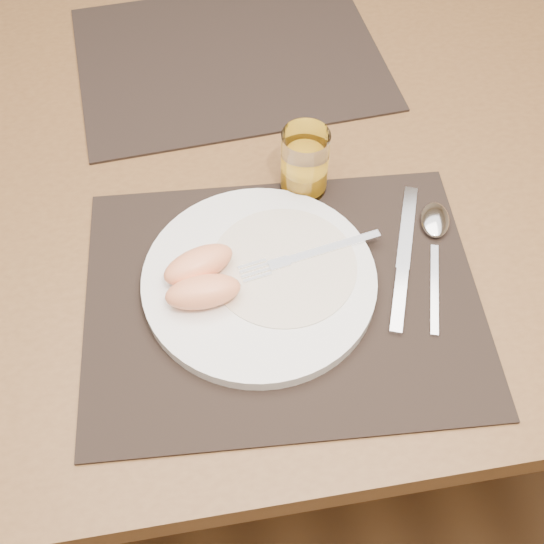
{
  "coord_description": "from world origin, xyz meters",
  "views": [
    {
      "loc": [
        -0.1,
        -0.64,
        1.41
      ],
      "look_at": [
        -0.02,
        -0.19,
        0.77
      ],
      "focal_mm": 45.0,
      "sensor_mm": 36.0,
      "label": 1
    }
  ],
  "objects": [
    {
      "name": "ground",
      "position": [
        0.0,
        0.0,
        0.0
      ],
      "size": [
        5.0,
        5.0,
        0.0
      ],
      "primitive_type": "plane",
      "color": "brown",
      "rests_on": "ground"
    },
    {
      "name": "table",
      "position": [
        0.0,
        0.0,
        0.67
      ],
      "size": [
        1.4,
        0.9,
        0.75
      ],
      "color": "brown",
      "rests_on": "ground"
    },
    {
      "name": "placemat_near",
      "position": [
        -0.01,
        -0.22,
        0.75
      ],
      "size": [
        0.47,
        0.38,
        0.0
      ],
      "primitive_type": "cube",
      "rotation": [
        0.0,
        0.0,
        -0.07
      ],
      "color": "black",
      "rests_on": "table"
    },
    {
      "name": "placemat_far",
      "position": [
        -0.02,
        0.22,
        0.75
      ],
      "size": [
        0.47,
        0.38,
        0.0
      ],
      "primitive_type": "cube",
      "rotation": [
        0.0,
        0.0,
        0.07
      ],
      "color": "black",
      "rests_on": "table"
    },
    {
      "name": "plate",
      "position": [
        -0.04,
        -0.2,
        0.76
      ],
      "size": [
        0.27,
        0.27,
        0.02
      ],
      "primitive_type": "cylinder",
      "color": "white",
      "rests_on": "placemat_near"
    },
    {
      "name": "plate_dressing",
      "position": [
        -0.01,
        -0.19,
        0.77
      ],
      "size": [
        0.17,
        0.17,
        0.0
      ],
      "color": "white",
      "rests_on": "plate"
    },
    {
      "name": "fork",
      "position": [
        0.01,
        -0.18,
        0.77
      ],
      "size": [
        0.17,
        0.05,
        0.0
      ],
      "color": "silver",
      "rests_on": "plate"
    },
    {
      "name": "knife",
      "position": [
        0.13,
        -0.21,
        0.76
      ],
      "size": [
        0.09,
        0.21,
        0.01
      ],
      "color": "silver",
      "rests_on": "placemat_near"
    },
    {
      "name": "spoon",
      "position": [
        0.19,
        -0.16,
        0.76
      ],
      "size": [
        0.08,
        0.19,
        0.01
      ],
      "color": "silver",
      "rests_on": "placemat_near"
    },
    {
      "name": "juice_glass",
      "position": [
        0.04,
        -0.06,
        0.79
      ],
      "size": [
        0.06,
        0.06,
        0.09
      ],
      "color": "white",
      "rests_on": "placemat_near"
    },
    {
      "name": "grapefruit_wedges",
      "position": [
        -0.1,
        -0.2,
        0.79
      ],
      "size": [
        0.09,
        0.09,
        0.03
      ],
      "color": "#FF9F68",
      "rests_on": "plate"
    }
  ]
}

